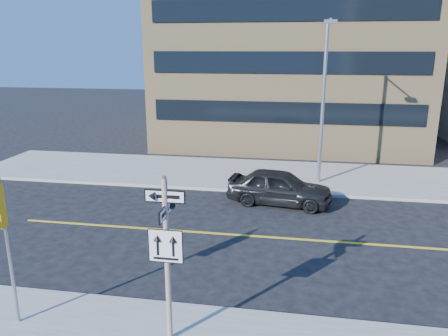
# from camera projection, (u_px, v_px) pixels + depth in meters

# --- Properties ---
(ground) EXTENTS (120.00, 120.00, 0.00)m
(ground) POSITION_uv_depth(u_px,v_px,m) (194.00, 289.00, 12.90)
(ground) COLOR black
(ground) RESTS_ON ground
(sign_pole) EXTENTS (0.92, 0.92, 4.06)m
(sign_pole) POSITION_uv_depth(u_px,v_px,m) (167.00, 251.00, 9.86)
(sign_pole) COLOR silver
(sign_pole) RESTS_ON near_sidewalk
(parked_car_a) EXTENTS (2.54, 4.90, 1.59)m
(parked_car_a) POSITION_uv_depth(u_px,v_px,m) (279.00, 187.00, 19.69)
(parked_car_a) COLOR black
(parked_car_a) RESTS_ON ground
(streetlight_a) EXTENTS (0.55, 2.25, 8.00)m
(streetlight_a) POSITION_uv_depth(u_px,v_px,m) (324.00, 93.00, 21.20)
(streetlight_a) COLOR gray
(streetlight_a) RESTS_ON far_sidewalk
(building_brick) EXTENTS (18.00, 18.00, 18.00)m
(building_brick) POSITION_uv_depth(u_px,v_px,m) (292.00, 19.00, 33.92)
(building_brick) COLOR tan
(building_brick) RESTS_ON ground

